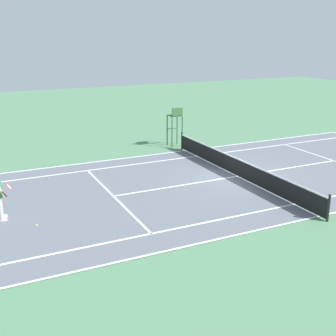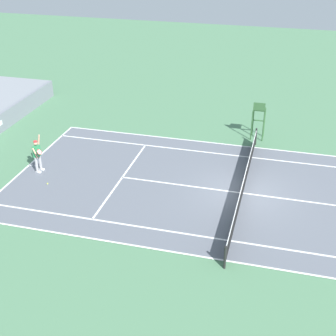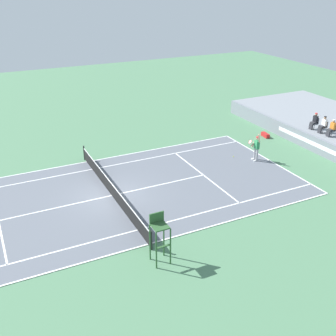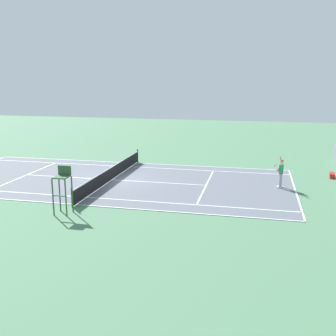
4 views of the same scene
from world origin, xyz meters
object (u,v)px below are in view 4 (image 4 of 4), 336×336
(tennis_ball, at_px, (262,182))
(equipment_bag, at_px, (332,175))
(tennis_player, at_px, (281,172))
(umpire_chair, at_px, (63,184))

(tennis_ball, bearing_deg, equipment_bag, 116.26)
(tennis_player, distance_m, equipment_bag, 5.13)
(tennis_player, relative_size, umpire_chair, 0.85)
(tennis_ball, height_order, equipment_bag, equipment_bag)
(tennis_player, height_order, equipment_bag, tennis_player)
(tennis_player, bearing_deg, umpire_chair, -56.14)
(umpire_chair, relative_size, equipment_bag, 2.62)
(tennis_ball, height_order, umpire_chair, umpire_chair)
(tennis_player, distance_m, tennis_ball, 1.85)
(tennis_player, xyz_separation_m, equipment_bag, (-3.50, 3.66, -0.83))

